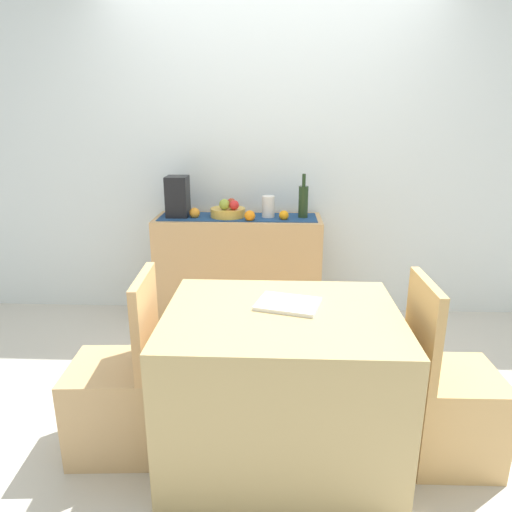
# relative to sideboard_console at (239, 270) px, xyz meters

# --- Properties ---
(ground_plane) EXTENTS (6.40, 6.40, 0.02)m
(ground_plane) POSITION_rel_sideboard_console_xyz_m (0.25, -0.92, -0.43)
(ground_plane) COLOR beige
(ground_plane) RESTS_ON ground
(room_wall_rear) EXTENTS (6.40, 0.06, 2.70)m
(room_wall_rear) POSITION_rel_sideboard_console_xyz_m (0.25, 0.26, 0.93)
(room_wall_rear) COLOR silver
(room_wall_rear) RESTS_ON ground
(sideboard_console) EXTENTS (1.26, 0.42, 0.84)m
(sideboard_console) POSITION_rel_sideboard_console_xyz_m (0.00, 0.00, 0.00)
(sideboard_console) COLOR tan
(sideboard_console) RESTS_ON ground
(table_runner) EXTENTS (1.18, 0.32, 0.01)m
(table_runner) POSITION_rel_sideboard_console_xyz_m (0.00, 0.00, 0.42)
(table_runner) COLOR navy
(table_runner) RESTS_ON sideboard_console
(fruit_bowl) EXTENTS (0.26, 0.26, 0.06)m
(fruit_bowl) POSITION_rel_sideboard_console_xyz_m (-0.08, 0.00, 0.46)
(fruit_bowl) COLOR gold
(fruit_bowl) RESTS_ON table_runner
(apple_rear) EXTENTS (0.08, 0.08, 0.08)m
(apple_rear) POSITION_rel_sideboard_console_xyz_m (-0.10, -0.06, 0.53)
(apple_rear) COLOR #8E9F35
(apple_rear) RESTS_ON fruit_bowl
(apple_upper) EXTENTS (0.07, 0.07, 0.07)m
(apple_upper) POSITION_rel_sideboard_console_xyz_m (-0.05, 0.04, 0.52)
(apple_upper) COLOR #A7341D
(apple_upper) RESTS_ON fruit_bowl
(apple_left) EXTENTS (0.07, 0.07, 0.07)m
(apple_left) POSITION_rel_sideboard_console_xyz_m (-0.02, -0.06, 0.53)
(apple_left) COLOR red
(apple_left) RESTS_ON fruit_bowl
(wine_bottle) EXTENTS (0.07, 0.07, 0.33)m
(wine_bottle) POSITION_rel_sideboard_console_xyz_m (0.49, 0.00, 0.55)
(wine_bottle) COLOR #22361A
(wine_bottle) RESTS_ON sideboard_console
(coffee_maker) EXTENTS (0.16, 0.18, 0.31)m
(coffee_maker) POSITION_rel_sideboard_console_xyz_m (-0.45, 0.00, 0.57)
(coffee_maker) COLOR black
(coffee_maker) RESTS_ON sideboard_console
(ceramic_vase) EXTENTS (0.09, 0.09, 0.17)m
(ceramic_vase) POSITION_rel_sideboard_console_xyz_m (0.23, 0.00, 0.50)
(ceramic_vase) COLOR silver
(ceramic_vase) RESTS_ON sideboard_console
(orange_loose_far) EXTENTS (0.07, 0.07, 0.07)m
(orange_loose_far) POSITION_rel_sideboard_console_xyz_m (0.35, -0.08, 0.46)
(orange_loose_far) COLOR orange
(orange_loose_far) RESTS_ON sideboard_console
(orange_loose_near_bowl) EXTENTS (0.08, 0.08, 0.08)m
(orange_loose_near_bowl) POSITION_rel_sideboard_console_xyz_m (0.10, -0.12, 0.46)
(orange_loose_near_bowl) COLOR orange
(orange_loose_near_bowl) RESTS_ON sideboard_console
(orange_loose_end) EXTENTS (0.08, 0.08, 0.08)m
(orange_loose_end) POSITION_rel_sideboard_console_xyz_m (-0.32, -0.04, 0.46)
(orange_loose_end) COLOR orange
(orange_loose_end) RESTS_ON sideboard_console
(dining_table) EXTENTS (1.06, 0.83, 0.74)m
(dining_table) POSITION_rel_sideboard_console_xyz_m (0.32, -1.52, -0.05)
(dining_table) COLOR tan
(dining_table) RESTS_ON ground
(open_book) EXTENTS (0.33, 0.28, 0.02)m
(open_book) POSITION_rel_sideboard_console_xyz_m (0.35, -1.44, 0.33)
(open_book) COLOR white
(open_book) RESTS_ON dining_table
(chair_near_window) EXTENTS (0.42, 0.42, 0.90)m
(chair_near_window) POSITION_rel_sideboard_console_xyz_m (-0.47, -1.51, -0.15)
(chair_near_window) COLOR tan
(chair_near_window) RESTS_ON ground
(chair_by_corner) EXTENTS (0.41, 0.41, 0.90)m
(chair_by_corner) POSITION_rel_sideboard_console_xyz_m (1.12, -1.52, -0.15)
(chair_by_corner) COLOR tan
(chair_by_corner) RESTS_ON ground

